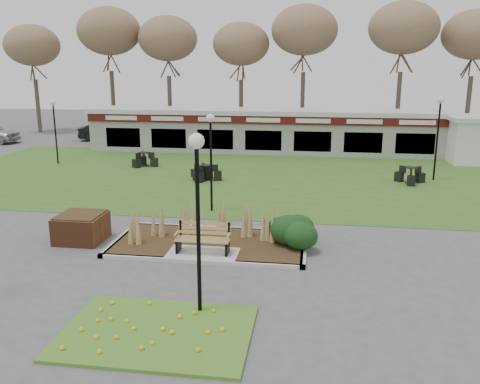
# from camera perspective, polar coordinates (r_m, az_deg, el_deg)

# --- Properties ---
(ground) EXTENTS (100.00, 100.00, 0.00)m
(ground) POSITION_cam_1_polar(r_m,az_deg,el_deg) (15.91, -4.29, -7.43)
(ground) COLOR #515154
(ground) RESTS_ON ground
(lawn) EXTENTS (34.00, 16.00, 0.02)m
(lawn) POSITION_cam_1_polar(r_m,az_deg,el_deg) (27.26, 1.20, 1.79)
(lawn) COLOR #375E1D
(lawn) RESTS_ON ground
(flower_bed) EXTENTS (4.20, 3.00, 0.16)m
(flower_bed) POSITION_cam_1_polar(r_m,az_deg,el_deg) (11.86, -9.31, -15.14)
(flower_bed) COLOR #3E691E
(flower_bed) RESTS_ON ground
(planting_bed) EXTENTS (6.75, 3.40, 1.27)m
(planting_bed) POSITION_cam_1_polar(r_m,az_deg,el_deg) (16.82, 0.95, -4.85)
(planting_bed) COLOR #332714
(planting_bed) RESTS_ON ground
(park_bench) EXTENTS (1.70, 0.66, 0.93)m
(park_bench) POSITION_cam_1_polar(r_m,az_deg,el_deg) (15.93, -4.14, -5.13)
(park_bench) COLOR #A4854A
(park_bench) RESTS_ON ground
(brick_planter) EXTENTS (1.50, 1.50, 0.95)m
(brick_planter) POSITION_cam_1_polar(r_m,az_deg,el_deg) (18.06, -17.40, -3.80)
(brick_planter) COLOR brown
(brick_planter) RESTS_ON ground
(food_pavilion) EXTENTS (24.60, 3.40, 2.90)m
(food_pavilion) POSITION_cam_1_polar(r_m,az_deg,el_deg) (34.82, 2.87, 6.92)
(food_pavilion) COLOR gray
(food_pavilion) RESTS_ON ground
(tree_backdrop) EXTENTS (47.24, 5.24, 10.36)m
(tree_backdrop) POSITION_cam_1_polar(r_m,az_deg,el_deg) (42.63, 4.10, 17.49)
(tree_backdrop) COLOR #47382B
(tree_backdrop) RESTS_ON ground
(lamp_post_near_right) EXTENTS (0.36, 0.36, 4.37)m
(lamp_post_near_right) POSITION_cam_1_polar(r_m,az_deg,el_deg) (11.54, -4.81, 0.79)
(lamp_post_near_right) COLOR black
(lamp_post_near_right) RESTS_ON ground
(lamp_post_mid_right) EXTENTS (0.33, 0.33, 3.96)m
(lamp_post_mid_right) POSITION_cam_1_polar(r_m,az_deg,el_deg) (20.24, -3.30, 5.74)
(lamp_post_mid_right) COLOR black
(lamp_post_mid_right) RESTS_ON ground
(lamp_post_far_right) EXTENTS (0.36, 0.36, 4.30)m
(lamp_post_far_right) POSITION_cam_1_polar(r_m,az_deg,el_deg) (27.75, 21.44, 7.57)
(lamp_post_far_right) COLOR black
(lamp_post_far_right) RESTS_ON ground
(lamp_post_far_left) EXTENTS (0.32, 0.32, 3.82)m
(lamp_post_far_left) POSITION_cam_1_polar(r_m,az_deg,el_deg) (32.29, -20.15, 7.85)
(lamp_post_far_left) COLOR black
(lamp_post_far_left) RESTS_ON ground
(bistro_set_a) EXTENTS (1.37, 1.54, 0.82)m
(bistro_set_a) POSITION_cam_1_polar(r_m,az_deg,el_deg) (30.42, -10.67, 3.38)
(bistro_set_a) COLOR black
(bistro_set_a) RESTS_ON ground
(bistro_set_b) EXTENTS (1.36, 1.52, 0.81)m
(bistro_set_b) POSITION_cam_1_polar(r_m,az_deg,el_deg) (26.30, -3.77, 1.92)
(bistro_set_b) COLOR black
(bistro_set_b) RESTS_ON ground
(bistro_set_c) EXTENTS (1.25, 1.20, 0.68)m
(bistro_set_c) POSITION_cam_1_polar(r_m,az_deg,el_deg) (26.77, -4.48, 2.03)
(bistro_set_c) COLOR black
(bistro_set_c) RESTS_ON ground
(bistro_set_d) EXTENTS (1.52, 1.39, 0.81)m
(bistro_set_d) POSITION_cam_1_polar(r_m,az_deg,el_deg) (26.96, 18.55, 1.52)
(bistro_set_d) COLOR black
(bistro_set_d) RESTS_ON ground
(car_black) EXTENTS (4.65, 2.68, 1.45)m
(car_black) POSITION_cam_1_polar(r_m,az_deg,el_deg) (41.71, -14.64, 6.63)
(car_black) COLOR black
(car_black) RESTS_ON ground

